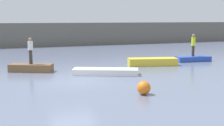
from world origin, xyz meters
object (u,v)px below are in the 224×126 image
Objects in this scene: rowboat_blue at (193,59)px; person_hiviz_shirt at (193,44)px; person_white_shirt at (30,49)px; mooring_buoy at (144,88)px; rowboat_brown at (31,68)px; rowboat_white at (106,72)px; rowboat_yellow at (153,62)px.

rowboat_blue is 1.56× the size of person_hiviz_shirt.
person_hiviz_shirt is (12.82, 0.29, -0.04)m from person_white_shirt.
person_white_shirt reaches higher than mooring_buoy.
rowboat_white is (4.13, -2.82, -0.06)m from rowboat_brown.
rowboat_yellow is 2.08× the size of person_white_shirt.
rowboat_blue is 1.21m from person_hiviz_shirt.
rowboat_blue is at bearing 43.94° from mooring_buoy.
rowboat_white is at bearing -153.70° from rowboat_blue.
person_white_shirt is 2.75× the size of mooring_buoy.
rowboat_brown is 5.00m from rowboat_white.
rowboat_blue is at bearing 44.93° from rowboat_white.
rowboat_white is 5.11m from rowboat_yellow.
rowboat_brown is 12.88m from person_hiviz_shirt.
rowboat_yellow is 4.21m from rowboat_blue.
mooring_buoy reaches higher than rowboat_yellow.
mooring_buoy is at bearing -64.24° from person_white_shirt.
mooring_buoy is (-4.71, -7.73, 0.04)m from rowboat_yellow.
rowboat_blue is 12.89m from person_white_shirt.
rowboat_yellow is 1.99× the size of person_hiviz_shirt.
rowboat_white is 1.42× the size of rowboat_blue.
rowboat_white is 5.16m from person_white_shirt.
rowboat_white is at bearing -7.06° from rowboat_brown.
rowboat_blue is 4.51× the size of mooring_buoy.
person_white_shirt is at bearing 170.95° from rowboat_white.
person_white_shirt is 12.83m from person_hiviz_shirt.
rowboat_white is 9.32m from person_hiviz_shirt.
rowboat_yellow is at bearing -169.08° from person_hiviz_shirt.
person_white_shirt is at bearing -178.69° from person_hiviz_shirt.
rowboat_yellow is (8.69, -0.50, 0.02)m from rowboat_brown.
rowboat_brown is 1.61× the size of person_white_shirt.
person_hiviz_shirt is at bearing 44.93° from rowboat_white.
mooring_buoy is at bearing -66.42° from rowboat_white.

